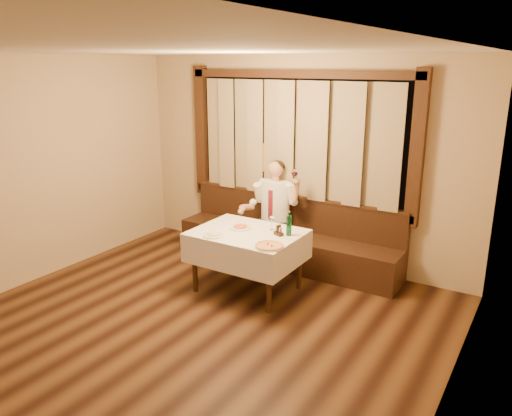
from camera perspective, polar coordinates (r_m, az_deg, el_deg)
The scene contains 10 objects.
room at distance 5.17m, azimuth -5.42°, elevation 2.85°, with size 5.01×6.01×2.81m.
banquette at distance 6.94m, azimuth 3.58°, elevation -3.85°, with size 3.20×0.61×0.94m.
dining_table at distance 5.99m, azimuth -1.01°, elevation -3.67°, with size 1.27×0.97×0.76m.
pizza at distance 5.46m, azimuth 1.52°, elevation -4.36°, with size 0.33×0.33×0.03m.
pasta_red at distance 6.06m, azimuth -1.79°, elevation -2.01°, with size 0.27×0.27×0.09m.
pasta_cream at distance 5.82m, azimuth -4.92°, elevation -2.89°, with size 0.24×0.24×0.08m.
green_bottle at distance 5.80m, azimuth 3.78°, elevation -1.97°, with size 0.06×0.06×0.29m.
table_wine_glass at distance 5.97m, azimuth 1.82°, elevation -1.33°, with size 0.07×0.07×0.18m.
cruet_caddy at distance 5.82m, azimuth 2.60°, elevation -2.71°, with size 0.13×0.10×0.13m.
seated_man at distance 6.78m, azimuth 1.96°, elevation 0.32°, with size 0.79×0.59×1.43m.
Camera 1 is at (3.05, -3.03, 2.70)m, focal length 35.00 mm.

